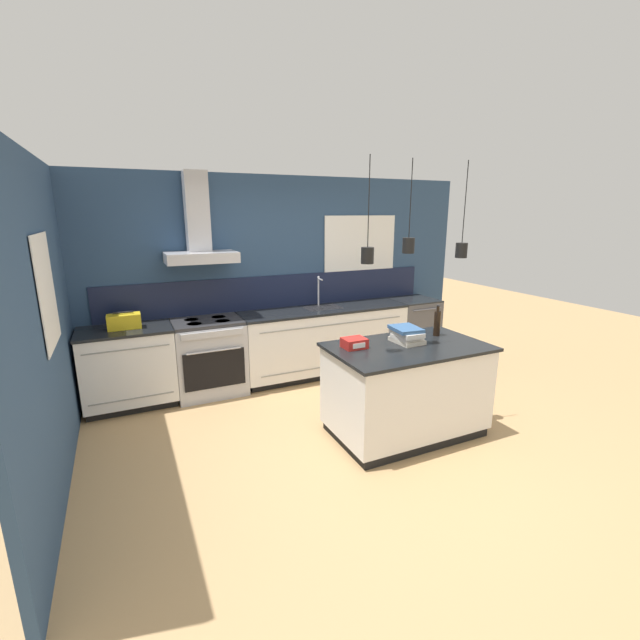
{
  "coord_description": "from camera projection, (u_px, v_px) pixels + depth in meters",
  "views": [
    {
      "loc": [
        -1.85,
        -3.3,
        2.14
      ],
      "look_at": [
        -0.02,
        0.63,
        1.05
      ],
      "focal_mm": 24.0,
      "sensor_mm": 36.0,
      "label": 1
    }
  ],
  "objects": [
    {
      "name": "counter_run_sink",
      "position": [
        324.0,
        340.0,
        5.78
      ],
      "size": [
        2.28,
        0.64,
        1.31
      ],
      "color": "black",
      "rests_on": "ground_plane"
    },
    {
      "name": "ground_plane",
      "position": [
        349.0,
        438.0,
        4.18
      ],
      "size": [
        16.0,
        16.0,
        0.0
      ],
      "primitive_type": "plane",
      "color": "tan",
      "rests_on": "ground"
    },
    {
      "name": "kitchen_island",
      "position": [
        406.0,
        389.0,
        4.19
      ],
      "size": [
        1.5,
        0.91,
        0.91
      ],
      "color": "black",
      "rests_on": "ground_plane"
    },
    {
      "name": "wall_left",
      "position": [
        48.0,
        318.0,
        3.47
      ],
      "size": [
        0.08,
        3.8,
        2.6
      ],
      "color": "navy",
      "rests_on": "ground_plane"
    },
    {
      "name": "oven_range",
      "position": [
        209.0,
        357.0,
        5.14
      ],
      "size": [
        0.81,
        0.66,
        0.91
      ],
      "color": "#B5B5BA",
      "rests_on": "ground_plane"
    },
    {
      "name": "counter_run_left",
      "position": [
        129.0,
        367.0,
        4.78
      ],
      "size": [
        0.98,
        0.64,
        0.91
      ],
      "color": "black",
      "rests_on": "ground_plane"
    },
    {
      "name": "wall_back",
      "position": [
        273.0,
        274.0,
        5.58
      ],
      "size": [
        5.6,
        2.28,
        2.6
      ],
      "color": "navy",
      "rests_on": "ground_plane"
    },
    {
      "name": "book_stack",
      "position": [
        407.0,
        335.0,
        4.15
      ],
      "size": [
        0.27,
        0.33,
        0.15
      ],
      "color": "beige",
      "rests_on": "kitchen_island"
    },
    {
      "name": "bottle_on_island",
      "position": [
        437.0,
        323.0,
        4.37
      ],
      "size": [
        0.07,
        0.07,
        0.32
      ],
      "color": "black",
      "rests_on": "kitchen_island"
    },
    {
      "name": "red_supply_box",
      "position": [
        354.0,
        343.0,
        4.0
      ],
      "size": [
        0.21,
        0.18,
        0.09
      ],
      "color": "red",
      "rests_on": "kitchen_island"
    },
    {
      "name": "yellow_toolbox",
      "position": [
        124.0,
        321.0,
        4.65
      ],
      "size": [
        0.34,
        0.18,
        0.19
      ],
      "color": "gold",
      "rests_on": "counter_run_left"
    },
    {
      "name": "dishwasher",
      "position": [
        411.0,
        329.0,
        6.37
      ],
      "size": [
        0.63,
        0.65,
        0.91
      ],
      "color": "#4C4C51",
      "rests_on": "ground_plane"
    }
  ]
}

